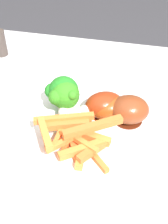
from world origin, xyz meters
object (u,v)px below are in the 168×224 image
broccoli_floret_middle (64,95)px  pepper_shaker (0,43)px  dining_table (95,182)px  dinner_plate (84,123)px  chicken_drumstick_near (127,110)px  broccoli_floret_front (61,92)px  chicken_drumstick_extra (110,108)px  chicken_drumstick_far (102,105)px  carrot_fries_pile (76,136)px

broccoli_floret_middle → pepper_shaker: broccoli_floret_middle is taller
dining_table → dinner_plate: bearing=128.6°
dining_table → chicken_drumstick_near: bearing=54.5°
chicken_drumstick_near → pepper_shaker: pepper_shaker is taller
broccoli_floret_front → chicken_drumstick_near: 0.12m
dinner_plate → chicken_drumstick_extra: (0.04, 0.02, 0.03)m
broccoli_floret_front → pepper_shaker: broccoli_floret_front is taller
pepper_shaker → dinner_plate: bearing=-38.5°
dining_table → chicken_drumstick_extra: (0.01, 0.06, 0.15)m
dining_table → chicken_drumstick_extra: chicken_drumstick_extra is taller
chicken_drumstick_far → chicken_drumstick_extra: 0.02m
chicken_drumstick_near → pepper_shaker: size_ratio=2.06×
dining_table → chicken_drumstick_extra: bearing=78.1°
broccoli_floret_middle → dining_table: bearing=-36.9°
chicken_drumstick_near → pepper_shaker: 0.37m
broccoli_floret_middle → chicken_drumstick_extra: bearing=3.3°
pepper_shaker → chicken_drumstick_extra: bearing=-31.5°
dinner_plate → chicken_drumstick_far: size_ratio=2.33×
dinner_plate → chicken_drumstick_extra: bearing=22.8°
dining_table → chicken_drumstick_far: size_ratio=9.23×
dinner_plate → pepper_shaker: (-0.25, 0.20, 0.03)m
carrot_fries_pile → chicken_drumstick_far: 0.09m
chicken_drumstick_extra → pepper_shaker: bearing=148.5°
broccoli_floret_middle → pepper_shaker: (-0.21, 0.19, -0.02)m
broccoli_floret_front → carrot_fries_pile: size_ratio=0.47×
carrot_fries_pile → pepper_shaker: (-0.25, 0.26, -0.00)m
broccoli_floret_front → chicken_drumstick_near: bearing=-2.8°
chicken_drumstick_near → chicken_drumstick_far: 0.04m
dining_table → chicken_drumstick_extra: 0.16m
chicken_drumstick_far → chicken_drumstick_near: bearing=-4.6°
dinner_plate → carrot_fries_pile: carrot_fries_pile is taller
chicken_drumstick_near → chicken_drumstick_extra: 0.03m
broccoli_floret_middle → carrot_fries_pile: 0.09m
broccoli_floret_middle → pepper_shaker: bearing=138.7°
dining_table → chicken_drumstick_far: (-0.00, 0.06, 0.15)m
broccoli_floret_front → broccoli_floret_middle: size_ratio=1.02×
dinner_plate → chicken_drumstick_far: (0.03, 0.02, 0.03)m
chicken_drumstick_near → chicken_drumstick_far: (-0.04, 0.00, -0.00)m
broccoli_floret_middle → dinner_plate: bearing=-19.1°
chicken_drumstick_near → dining_table: bearing=-125.5°
dinner_plate → pepper_shaker: bearing=141.5°
chicken_drumstick_extra → pepper_shaker: 0.35m
chicken_drumstick_near → pepper_shaker: (-0.33, 0.18, -0.00)m
chicken_drumstick_near → pepper_shaker: bearing=150.8°
dining_table → broccoli_floret_middle: bearing=143.1°
broccoli_floret_front → chicken_drumstick_far: size_ratio=0.56×
chicken_drumstick_near → chicken_drumstick_far: bearing=175.4°
broccoli_floret_middle → chicken_drumstick_extra: broccoli_floret_middle is taller
carrot_fries_pile → chicken_drumstick_near: 0.11m
broccoli_floret_front → chicken_drumstick_extra: 0.09m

